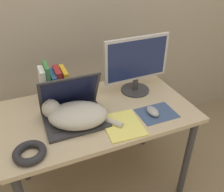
# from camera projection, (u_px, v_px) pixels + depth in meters

# --- Properties ---
(desk) EXTENTS (1.13, 0.66, 0.70)m
(desk) POSITION_uv_depth(u_px,v_px,m) (99.00, 121.00, 1.49)
(desk) COLOR tan
(desk) RESTS_ON ground_plane
(laptop) EXTENTS (0.34, 0.28, 0.27)m
(laptop) POSITION_uv_depth(u_px,v_px,m) (73.00, 111.00, 1.34)
(laptop) COLOR #2D2D33
(laptop) RESTS_ON desk
(cat) EXTENTS (0.41, 0.32, 0.14)m
(cat) POSITION_uv_depth(u_px,v_px,m) (75.00, 114.00, 1.30)
(cat) COLOR #B2ADA3
(cat) RESTS_ON desk
(external_monitor) EXTENTS (0.45, 0.19, 0.38)m
(external_monitor) POSITION_uv_depth(u_px,v_px,m) (137.00, 64.00, 1.53)
(external_monitor) COLOR #333338
(external_monitor) RESTS_ON desk
(mousepad) EXTENTS (0.22, 0.17, 0.00)m
(mousepad) POSITION_uv_depth(u_px,v_px,m) (157.00, 113.00, 1.41)
(mousepad) COLOR #384C75
(mousepad) RESTS_ON desk
(computer_mouse) EXTENTS (0.06, 0.10, 0.04)m
(computer_mouse) POSITION_uv_depth(u_px,v_px,m) (153.00, 111.00, 1.40)
(computer_mouse) COLOR #99999E
(computer_mouse) RESTS_ON mousepad
(book_row) EXTENTS (0.17, 0.16, 0.25)m
(book_row) POSITION_uv_depth(u_px,v_px,m) (54.00, 85.00, 1.49)
(book_row) COLOR white
(book_row) RESTS_ON desk
(cable_coil) EXTENTS (0.16, 0.16, 0.04)m
(cable_coil) POSITION_uv_depth(u_px,v_px,m) (30.00, 153.00, 1.12)
(cable_coil) COLOR #232328
(cable_coil) RESTS_ON desk
(notepad) EXTENTS (0.22, 0.26, 0.01)m
(notepad) POSITION_uv_depth(u_px,v_px,m) (123.00, 125.00, 1.31)
(notepad) COLOR #E5DB6B
(notepad) RESTS_ON desk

